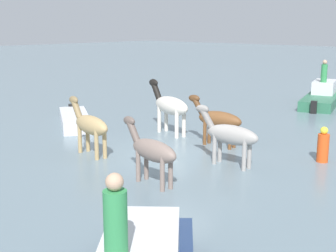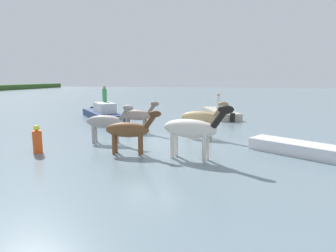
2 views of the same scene
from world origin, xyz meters
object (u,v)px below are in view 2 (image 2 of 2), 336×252
at_px(horse_mid_herd, 137,115).
at_px(buoy_channel_marker, 37,141).
at_px(horse_dun_straggler, 192,129).
at_px(boat_dinghy_port, 303,151).
at_px(horse_gray_outer, 201,118).
at_px(boat_skiff_near, 220,114).
at_px(boat_tender_starboard, 103,114).
at_px(horse_pinto_flank, 107,122).
at_px(person_helmsman_aft, 105,94).
at_px(horse_lead, 129,130).
at_px(person_spotter_bow, 218,102).

relative_size(horse_mid_herd, buoy_channel_marker, 1.97).
height_order(horse_dun_straggler, boat_dinghy_port, horse_dun_straggler).
xyz_separation_m(horse_gray_outer, horse_dun_straggler, (-4.03, -0.09, 0.12)).
distance_m(boat_skiff_near, buoy_channel_marker, 14.45).
xyz_separation_m(horse_dun_straggler, boat_tender_starboard, (9.35, 7.82, -0.81)).
relative_size(horse_pinto_flank, horse_gray_outer, 0.95).
xyz_separation_m(boat_skiff_near, buoy_channel_marker, (-12.79, 6.71, 0.33)).
distance_m(boat_dinghy_port, buoy_channel_marker, 10.50).
distance_m(person_helmsman_aft, buoy_channel_marker, 10.27).
bearing_deg(horse_pinto_flank, horse_lead, -46.15).
bearing_deg(horse_mid_herd, horse_gray_outer, -4.22).
distance_m(boat_tender_starboard, buoy_channel_marker, 9.88).
distance_m(horse_dun_straggler, boat_tender_starboard, 12.21).
xyz_separation_m(horse_pinto_flank, horse_lead, (-1.69, -1.70, -0.02)).
bearing_deg(horse_pinto_flank, person_spotter_bow, 64.75).
height_order(boat_tender_starboard, boat_dinghy_port, boat_tender_starboard).
xyz_separation_m(boat_dinghy_port, buoy_channel_marker, (-1.91, 10.32, 0.35)).
relative_size(horse_gray_outer, buoy_channel_marker, 2.10).
xyz_separation_m(boat_skiff_near, person_spotter_bow, (-0.12, 0.16, 0.98)).
bearing_deg(horse_pinto_flank, boat_tender_starboard, 114.73).
distance_m(boat_skiff_near, person_spotter_bow, 1.00).
relative_size(horse_gray_outer, boat_dinghy_port, 0.60).
distance_m(boat_skiff_near, person_helmsman_aft, 8.90).
distance_m(horse_gray_outer, person_spotter_bow, 8.27).
distance_m(horse_lead, person_spotter_bow, 12.38).
distance_m(horse_pinto_flank, boat_skiff_near, 11.52).
bearing_deg(boat_dinghy_port, horse_gray_outer, 2.38).
bearing_deg(horse_mid_herd, horse_pinto_flank, -93.89).
height_order(horse_mid_herd, person_helmsman_aft, person_helmsman_aft).
relative_size(person_helmsman_aft, buoy_channel_marker, 1.04).
relative_size(horse_pinto_flank, horse_mid_herd, 1.02).
xyz_separation_m(horse_gray_outer, horse_lead, (-3.78, 2.42, -0.06)).
bearing_deg(boat_dinghy_port, horse_mid_herd, 10.37).
height_order(boat_dinghy_port, buoy_channel_marker, buoy_channel_marker).
relative_size(horse_pinto_flank, person_spotter_bow, 1.92).
bearing_deg(person_spotter_bow, horse_pinto_flank, 156.03).
height_order(horse_lead, horse_mid_herd, horse_lead).
bearing_deg(buoy_channel_marker, horse_mid_herd, -26.02).
xyz_separation_m(horse_dun_straggler, boat_skiff_near, (12.40, -0.56, -0.96)).
xyz_separation_m(boat_tender_starboard, boat_skiff_near, (3.05, -8.38, -0.15)).
distance_m(boat_tender_starboard, boat_dinghy_port, 14.32).
height_order(horse_pinto_flank, boat_tender_starboard, horse_pinto_flank).
height_order(horse_mid_herd, boat_skiff_near, horse_mid_herd).
bearing_deg(person_helmsman_aft, boat_skiff_near, -71.86).
xyz_separation_m(horse_pinto_flank, boat_skiff_near, (10.46, -4.76, -0.80)).
relative_size(horse_dun_straggler, boat_dinghy_port, 0.66).
bearing_deg(buoy_channel_marker, horse_pinto_flank, -40.00).
bearing_deg(horse_mid_herd, boat_skiff_near, 68.60).
height_order(horse_gray_outer, horse_lead, horse_gray_outer).
distance_m(person_helmsman_aft, person_spotter_bow, 8.59).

